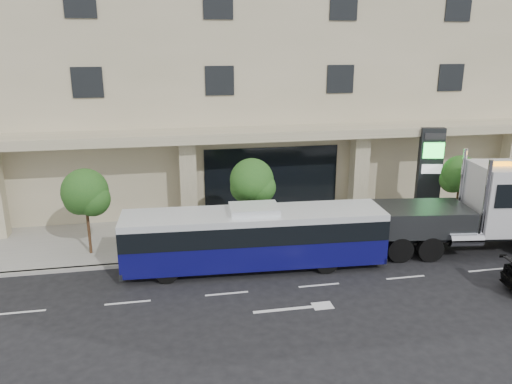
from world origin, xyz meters
TOP-DOWN VIEW (x-y plane):
  - ground at (0.00, 0.00)m, footprint 120.00×120.00m
  - sidewalk at (0.00, 5.00)m, footprint 120.00×6.00m
  - curb at (0.00, 2.00)m, footprint 120.00×0.30m
  - convention_center at (-0.00, 15.42)m, footprint 60.00×17.60m
  - tree_left at (-9.97, 3.59)m, footprint 2.27×2.20m
  - tree_mid at (-1.97, 3.59)m, footprint 2.28×2.20m
  - tree_right at (9.53, 3.59)m, footprint 2.10×2.00m
  - city_bus at (-2.41, 0.80)m, footprint 11.98×3.10m
  - tow_truck at (8.69, 0.74)m, footprint 10.92×3.87m
  - signage_pylon at (8.61, 5.24)m, footprint 1.39×0.73m

SIDE VIEW (x-z plane):
  - ground at x=0.00m, z-range 0.00..0.00m
  - sidewalk at x=0.00m, z-range 0.00..0.15m
  - curb at x=0.00m, z-range 0.00..0.15m
  - city_bus at x=-2.41m, z-range 0.03..3.03m
  - tow_truck at x=8.69m, z-range -0.44..4.50m
  - signage_pylon at x=8.61m, z-range 0.20..5.51m
  - tree_right at x=9.53m, z-range 1.01..5.06m
  - tree_left at x=-9.97m, z-range 1.00..5.22m
  - tree_mid at x=-1.97m, z-range 1.07..5.45m
  - convention_center at x=0.00m, z-range -0.03..19.97m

